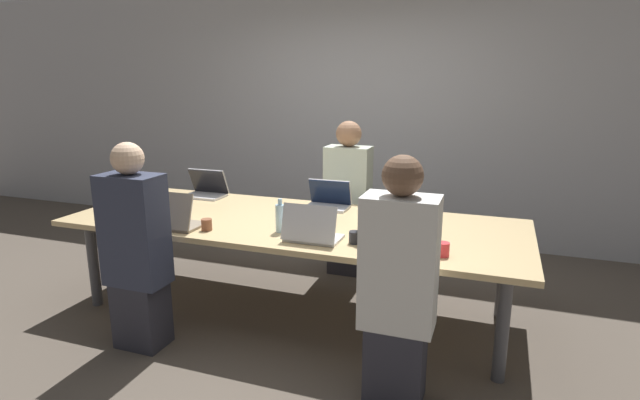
% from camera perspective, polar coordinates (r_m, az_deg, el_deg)
% --- Properties ---
extents(ground_plane, '(24.00, 24.00, 0.00)m').
position_cam_1_polar(ground_plane, '(4.03, -3.01, -12.40)').
color(ground_plane, brown).
extents(curtain_wall, '(12.00, 0.06, 2.80)m').
position_cam_1_polar(curtain_wall, '(5.62, 5.28, 9.88)').
color(curtain_wall, '#ADADB2').
rests_on(curtain_wall, ground_plane).
extents(conference_table, '(3.41, 1.26, 0.73)m').
position_cam_1_polar(conference_table, '(3.78, -3.14, -3.13)').
color(conference_table, '#D6B77F').
rests_on(conference_table, ground_plane).
extents(laptop_near_left, '(0.36, 0.27, 0.27)m').
position_cam_1_polar(laptop_near_left, '(3.69, -16.37, -1.98)').
color(laptop_near_left, gray).
rests_on(laptop_near_left, conference_table).
extents(person_near_left, '(0.40, 0.24, 1.39)m').
position_cam_1_polar(person_near_left, '(3.49, -20.28, -5.50)').
color(person_near_left, '#2D2D38').
rests_on(person_near_left, ground_plane).
extents(cup_near_left, '(0.08, 0.08, 0.08)m').
position_cam_1_polar(cup_near_left, '(3.59, -12.83, -2.76)').
color(cup_near_left, brown).
rests_on(cup_near_left, conference_table).
extents(laptop_far_center, '(0.36, 0.23, 0.23)m').
position_cam_1_polar(laptop_far_center, '(4.11, 0.97, 0.05)').
color(laptop_far_center, silver).
rests_on(laptop_far_center, conference_table).
extents(person_far_center, '(0.40, 0.24, 1.41)m').
position_cam_1_polar(person_far_center, '(4.55, 3.20, -0.04)').
color(person_far_center, '#2D2D38').
rests_on(person_far_center, ground_plane).
extents(laptop_far_left, '(0.36, 0.25, 0.25)m').
position_cam_1_polar(laptop_far_left, '(4.62, -12.84, 1.30)').
color(laptop_far_left, silver).
rests_on(laptop_far_left, conference_table).
extents(laptop_near_right, '(0.32, 0.25, 0.25)m').
position_cam_1_polar(laptop_near_right, '(3.11, 9.08, -4.57)').
color(laptop_near_right, '#333338').
rests_on(laptop_near_right, conference_table).
extents(person_near_right, '(0.40, 0.24, 1.40)m').
position_cam_1_polar(person_near_right, '(2.76, 8.93, -9.79)').
color(person_near_right, '#2D2D38').
rests_on(person_near_right, ground_plane).
extents(cup_near_right, '(0.08, 0.08, 0.09)m').
position_cam_1_polar(cup_near_right, '(3.09, 13.87, -5.50)').
color(cup_near_right, red).
rests_on(cup_near_right, conference_table).
extents(bottle_near_right, '(0.08, 0.08, 0.25)m').
position_cam_1_polar(bottle_near_right, '(3.24, 5.02, -2.99)').
color(bottle_near_right, black).
rests_on(bottle_near_right, conference_table).
extents(laptop_near_midright, '(0.37, 0.25, 0.25)m').
position_cam_1_polar(laptop_near_midright, '(3.26, -0.99, -3.53)').
color(laptop_near_midright, silver).
rests_on(laptop_near_midright, conference_table).
extents(cup_near_midright, '(0.07, 0.07, 0.08)m').
position_cam_1_polar(cup_near_midright, '(3.24, 3.97, -4.29)').
color(cup_near_midright, '#232328').
rests_on(cup_near_midright, conference_table).
extents(bottle_near_midright, '(0.07, 0.07, 0.24)m').
position_cam_1_polar(bottle_near_midright, '(3.46, -4.56, -2.03)').
color(bottle_near_midright, '#ADD1E0').
rests_on(bottle_near_midright, conference_table).
extents(stapler, '(0.10, 0.16, 0.05)m').
position_cam_1_polar(stapler, '(3.53, -1.53, -2.98)').
color(stapler, black).
rests_on(stapler, conference_table).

